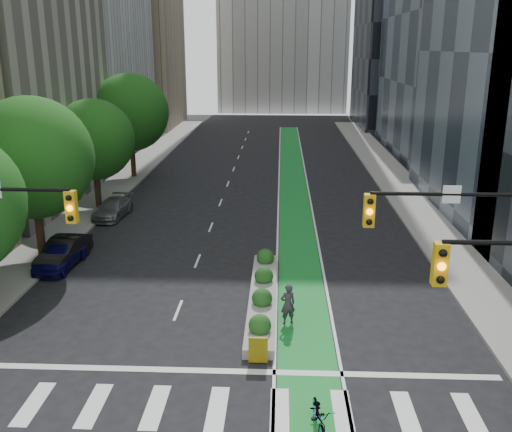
# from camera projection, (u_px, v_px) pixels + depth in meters

# --- Properties ---
(ground) EXTENTS (160.00, 160.00, 0.00)m
(ground) POSITION_uv_depth(u_px,v_px,m) (220.00, 391.00, 19.21)
(ground) COLOR black
(ground) RESTS_ON ground
(sidewalk_left) EXTENTS (3.60, 90.00, 0.15)m
(sidewalk_left) POSITION_uv_depth(u_px,v_px,m) (101.00, 197.00, 43.62)
(sidewalk_left) COLOR gray
(sidewalk_left) RESTS_ON ground
(sidewalk_right) EXTENTS (3.60, 90.00, 0.15)m
(sidewalk_right) POSITION_uv_depth(u_px,v_px,m) (412.00, 200.00, 42.62)
(sidewalk_right) COLOR gray
(sidewalk_right) RESTS_ON ground
(bike_lane_paint) EXTENTS (2.20, 70.00, 0.01)m
(bike_lane_paint) POSITION_uv_depth(u_px,v_px,m) (293.00, 184.00, 47.80)
(bike_lane_paint) COLOR #18852F
(bike_lane_paint) RESTS_ON ground
(building_tan_far) EXTENTS (14.00, 16.00, 26.00)m
(building_tan_far) POSITION_uv_depth(u_px,v_px,m) (125.00, 32.00, 79.51)
(building_tan_far) COLOR tan
(building_tan_far) RESTS_ON ground
(building_dark_end) EXTENTS (14.00, 18.00, 28.00)m
(building_dark_end) POSITION_uv_depth(u_px,v_px,m) (412.00, 25.00, 79.44)
(building_dark_end) COLOR black
(building_dark_end) RESTS_ON ground
(tree_mid) EXTENTS (6.40, 6.40, 8.78)m
(tree_mid) POSITION_uv_depth(u_px,v_px,m) (32.00, 158.00, 29.57)
(tree_mid) COLOR black
(tree_mid) RESTS_ON ground
(tree_midfar) EXTENTS (5.60, 5.60, 7.76)m
(tree_midfar) POSITION_uv_depth(u_px,v_px,m) (94.00, 140.00, 39.32)
(tree_midfar) COLOR black
(tree_midfar) RESTS_ON ground
(tree_far) EXTENTS (6.60, 6.60, 9.00)m
(tree_far) POSITION_uv_depth(u_px,v_px,m) (130.00, 113.00, 48.67)
(tree_far) COLOR black
(tree_far) RESTS_ON ground
(signal_right) EXTENTS (5.82, 0.51, 7.20)m
(signal_right) POSITION_uv_depth(u_px,v_px,m) (494.00, 256.00, 17.91)
(signal_right) COLOR black
(signal_right) RESTS_ON ground
(median_planter) EXTENTS (1.20, 10.26, 1.10)m
(median_planter) POSITION_uv_depth(u_px,v_px,m) (263.00, 294.00, 25.79)
(median_planter) COLOR gray
(median_planter) RESTS_ON ground
(bicycle) EXTENTS (0.90, 2.09, 1.07)m
(bicycle) POSITION_uv_depth(u_px,v_px,m) (319.00, 417.00, 17.01)
(bicycle) COLOR gray
(bicycle) RESTS_ON ground
(cyclist) EXTENTS (0.76, 0.63, 1.78)m
(cyclist) POSITION_uv_depth(u_px,v_px,m) (288.00, 304.00, 23.61)
(cyclist) COLOR #332E37
(cyclist) RESTS_ON ground
(parked_car_left_near) EXTENTS (1.91, 4.22, 1.41)m
(parked_car_left_near) POSITION_uv_depth(u_px,v_px,m) (61.00, 255.00, 29.75)
(parked_car_left_near) COLOR #0F0D51
(parked_car_left_near) RESTS_ON ground
(parked_car_left_mid) EXTENTS (1.82, 4.44, 1.43)m
(parked_car_left_mid) POSITION_uv_depth(u_px,v_px,m) (64.00, 252.00, 30.14)
(parked_car_left_mid) COLOR black
(parked_car_left_mid) RESTS_ON ground
(parked_car_left_far) EXTENTS (2.13, 4.46, 1.26)m
(parked_car_left_far) POSITION_uv_depth(u_px,v_px,m) (113.00, 208.00, 38.52)
(parked_car_left_far) COLOR slate
(parked_car_left_far) RESTS_ON ground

